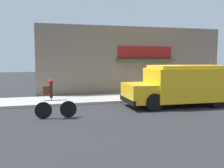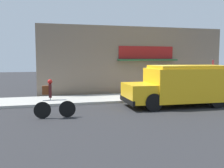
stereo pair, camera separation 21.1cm
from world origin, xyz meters
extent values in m
plane|color=#2B2B2D|center=(0.00, 0.00, 0.00)|extent=(70.00, 70.00, 0.00)
cube|color=#ADAAA3|center=(0.00, 1.45, 0.07)|extent=(28.00, 2.90, 0.14)
cube|color=#756656|center=(0.00, 3.32, 2.30)|extent=(13.14, 0.18, 4.60)
cube|color=maroon|center=(0.72, 3.21, 2.85)|extent=(3.95, 0.05, 0.84)
cube|color=#235633|center=(0.72, 2.92, 2.35)|extent=(4.15, 0.61, 0.10)
cube|color=yellow|center=(1.11, -1.56, 1.12)|extent=(4.27, 2.40, 1.66)
cube|color=yellow|center=(-1.62, -1.46, 0.75)|extent=(1.35, 2.12, 0.91)
cube|color=yellow|center=(1.11, -1.56, 2.03)|extent=(3.93, 2.21, 0.15)
cube|color=black|center=(-2.23, -1.44, 0.39)|extent=(0.20, 2.22, 0.24)
cube|color=red|center=(0.01, -0.14, 1.20)|extent=(0.04, 0.44, 0.44)
cylinder|color=black|center=(-1.19, -0.51, 0.42)|extent=(0.85, 0.29, 0.84)
cylinder|color=black|center=(-1.26, -2.45, 0.42)|extent=(0.85, 0.29, 0.84)
cylinder|color=black|center=(2.20, -0.63, 0.42)|extent=(0.85, 0.29, 0.84)
cylinder|color=black|center=(2.13, -2.56, 0.42)|extent=(0.85, 0.29, 0.84)
cylinder|color=black|center=(-5.28, -2.65, 0.35)|extent=(0.70, 0.06, 0.70)
cylinder|color=black|center=(-6.29, -2.63, 0.35)|extent=(0.70, 0.06, 0.70)
cylinder|color=#999EA3|center=(-5.78, -2.64, 0.75)|extent=(0.96, 0.06, 0.04)
cylinder|color=#999EA3|center=(-5.96, -2.64, 0.81)|extent=(0.04, 0.04, 0.12)
cube|color=#561E1E|center=(-5.96, -2.64, 1.14)|extent=(0.12, 0.20, 0.55)
sphere|color=red|center=(-5.96, -2.64, 1.52)|extent=(0.20, 0.20, 0.20)
cube|color=brown|center=(-6.15, -2.63, 1.17)|extent=(0.26, 0.15, 0.36)
cylinder|color=slate|center=(3.95, 0.38, 1.27)|extent=(0.07, 0.07, 2.27)
cube|color=red|center=(3.95, 0.33, 2.06)|extent=(0.45, 0.45, 0.60)
cylinder|color=slate|center=(3.29, 1.54, 0.55)|extent=(0.51, 0.51, 0.82)
cylinder|color=black|center=(3.29, 1.54, 0.98)|extent=(0.52, 0.52, 0.04)
camera|label=1|loc=(-6.53, -13.53, 2.49)|focal=42.00mm
camera|label=2|loc=(-6.33, -13.59, 2.49)|focal=42.00mm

